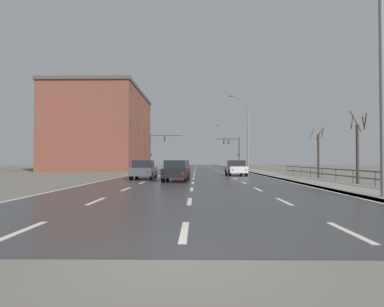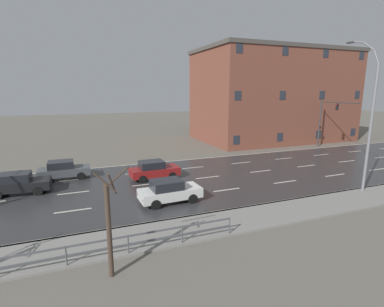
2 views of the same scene
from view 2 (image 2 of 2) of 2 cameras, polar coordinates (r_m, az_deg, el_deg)
name	(u,v)px [view 2 (image 2 of 2)]	position (r m, az deg, el deg)	size (l,w,h in m)	color
ground_plane	(328,164)	(33.26, 24.95, -1.91)	(160.00, 160.00, 0.12)	#666056
street_lamp_midground	(369,120)	(24.26, 31.21, 5.59)	(2.81, 0.24, 10.93)	slate
traffic_signal_left	(327,116)	(41.81, 24.76, 6.60)	(5.75, 0.36, 6.21)	#38383A
car_far_right	(169,191)	(19.73, -4.46, -7.28)	(2.00, 4.19, 1.57)	silver
car_near_right	(19,183)	(24.67, -30.72, -5.01)	(1.97, 4.17, 1.57)	black
car_distant	(64,170)	(27.10, -23.73, -2.90)	(1.85, 4.11, 1.57)	#474C51
car_near_left	(154,170)	(25.02, -7.42, -3.14)	(1.97, 4.17, 1.57)	maroon
brick_building	(272,96)	(46.96, 15.36, 10.84)	(13.41, 22.39, 13.28)	brown
bare_tree_mid	(109,226)	(12.20, -15.81, -13.49)	(1.28, 1.36, 4.49)	#423328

